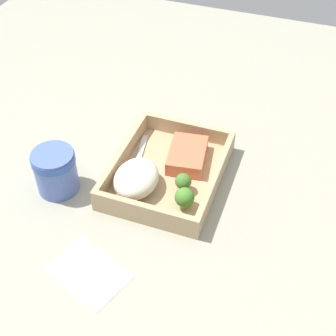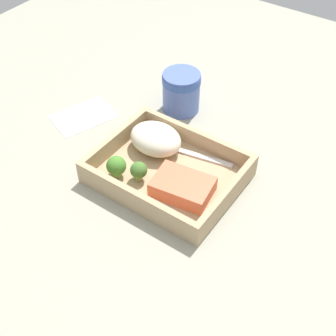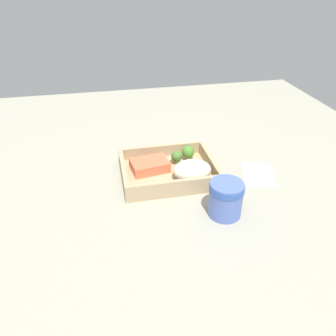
# 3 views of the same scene
# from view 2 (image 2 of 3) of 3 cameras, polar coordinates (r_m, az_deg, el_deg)

# --- Properties ---
(ground_plane) EXTENTS (1.60, 1.60, 0.02)m
(ground_plane) POSITION_cam_2_polar(r_m,az_deg,el_deg) (0.91, -0.00, -1.66)
(ground_plane) COLOR gray
(takeout_tray) EXTENTS (0.27, 0.21, 0.01)m
(takeout_tray) POSITION_cam_2_polar(r_m,az_deg,el_deg) (0.90, -0.00, -0.95)
(takeout_tray) COLOR tan
(takeout_tray) RESTS_ON ground_plane
(tray_rim) EXTENTS (0.27, 0.21, 0.04)m
(tray_rim) POSITION_cam_2_polar(r_m,az_deg,el_deg) (0.88, -0.00, 0.17)
(tray_rim) COLOR tan
(tray_rim) RESTS_ON takeout_tray
(salmon_fillet) EXTENTS (0.12, 0.09, 0.03)m
(salmon_fillet) POSITION_cam_2_polar(r_m,az_deg,el_deg) (0.85, 1.79, -2.30)
(salmon_fillet) COLOR #E46845
(salmon_fillet) RESTS_ON takeout_tray
(mashed_potatoes) EXTENTS (0.11, 0.09, 0.05)m
(mashed_potatoes) POSITION_cam_2_polar(r_m,az_deg,el_deg) (0.93, -1.52, 3.57)
(mashed_potatoes) COLOR beige
(mashed_potatoes) RESTS_ON takeout_tray
(broccoli_floret_1) EXTENTS (0.04, 0.04, 0.05)m
(broccoli_floret_1) POSITION_cam_2_polar(r_m,az_deg,el_deg) (0.88, -6.32, 0.23)
(broccoli_floret_1) COLOR #7C9653
(broccoli_floret_1) RESTS_ON takeout_tray
(broccoli_floret_2) EXTENTS (0.03, 0.03, 0.04)m
(broccoli_floret_2) POSITION_cam_2_polar(r_m,az_deg,el_deg) (0.87, -3.59, -0.31)
(broccoli_floret_2) COLOR #829755
(broccoli_floret_2) RESTS_ON takeout_tray
(fork) EXTENTS (0.16, 0.05, 0.00)m
(fork) POSITION_cam_2_polar(r_m,az_deg,el_deg) (0.93, 2.69, 1.79)
(fork) COLOR silver
(fork) RESTS_ON takeout_tray
(paper_cup) EXTENTS (0.08, 0.08, 0.09)m
(paper_cup) POSITION_cam_2_polar(r_m,az_deg,el_deg) (1.04, 1.63, 9.49)
(paper_cup) COLOR #5068B7
(paper_cup) RESTS_ON ground_plane
(receipt_slip) EXTENTS (0.13, 0.15, 0.00)m
(receipt_slip) POSITION_cam_2_polar(r_m,az_deg,el_deg) (1.06, -10.27, 6.25)
(receipt_slip) COLOR white
(receipt_slip) RESTS_ON ground_plane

